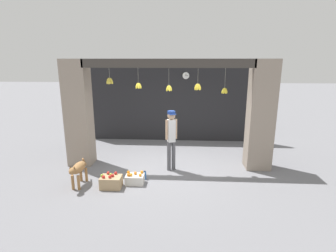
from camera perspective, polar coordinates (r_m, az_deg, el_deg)
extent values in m
plane|color=slate|center=(7.81, -0.19, -9.32)|extent=(60.00, 60.00, 0.00)
cube|color=#232326|center=(10.19, 0.85, 5.50)|extent=(6.61, 0.12, 3.15)
cube|color=gray|center=(8.21, -18.89, 2.61)|extent=(0.70, 0.60, 3.15)
cube|color=gray|center=(7.91, 19.52, 2.14)|extent=(0.70, 0.60, 3.15)
cube|color=#3D3833|center=(7.28, -0.15, 13.51)|extent=(4.71, 0.24, 0.24)
cylinder|color=#B2AD99|center=(7.53, -12.68, 11.24)|extent=(0.01, 0.01, 0.27)
ellipsoid|color=yellow|center=(7.53, -12.22, 9.55)|extent=(0.13, 0.07, 0.20)
ellipsoid|color=yellow|center=(7.59, -12.48, 9.57)|extent=(0.07, 0.13, 0.20)
ellipsoid|color=yellow|center=(7.56, -12.95, 9.53)|extent=(0.13, 0.07, 0.20)
ellipsoid|color=yellow|center=(7.50, -12.69, 9.51)|extent=(0.07, 0.13, 0.20)
cylinder|color=#B2AD99|center=(7.34, -6.53, 10.90)|extent=(0.01, 0.01, 0.41)
ellipsoid|color=yellow|center=(7.36, -6.12, 8.70)|extent=(0.12, 0.06, 0.18)
ellipsoid|color=yellow|center=(7.40, -6.30, 8.73)|extent=(0.08, 0.11, 0.19)
ellipsoid|color=yellow|center=(7.39, -6.71, 8.72)|extent=(0.11, 0.10, 0.19)
ellipsoid|color=yellow|center=(7.34, -6.78, 8.68)|extent=(0.11, 0.10, 0.19)
ellipsoid|color=yellow|center=(7.32, -6.42, 8.67)|extent=(0.08, 0.11, 0.19)
cylinder|color=#B2AD99|center=(7.30, 0.19, 10.69)|extent=(0.01, 0.01, 0.48)
ellipsoid|color=yellow|center=(7.32, 0.54, 8.21)|extent=(0.12, 0.06, 0.18)
ellipsoid|color=yellow|center=(7.37, 0.31, 8.24)|extent=(0.08, 0.11, 0.19)
ellipsoid|color=yellow|center=(7.35, -0.09, 8.23)|extent=(0.11, 0.10, 0.19)
ellipsoid|color=yellow|center=(7.30, -0.11, 8.19)|extent=(0.11, 0.10, 0.19)
ellipsoid|color=yellow|center=(7.28, 0.27, 8.17)|extent=(0.08, 0.11, 0.19)
cylinder|color=#B2AD99|center=(7.24, 6.54, 10.79)|extent=(0.01, 0.01, 0.42)
ellipsoid|color=yellow|center=(7.26, 6.86, 8.44)|extent=(0.13, 0.07, 0.20)
ellipsoid|color=yellow|center=(7.30, 6.70, 8.47)|extent=(0.11, 0.12, 0.21)
ellipsoid|color=yellow|center=(7.31, 6.37, 8.49)|extent=(0.08, 0.13, 0.20)
ellipsoid|color=yellow|center=(7.28, 6.12, 8.47)|extent=(0.13, 0.10, 0.20)
ellipsoid|color=yellow|center=(7.24, 6.13, 8.44)|extent=(0.13, 0.10, 0.20)
ellipsoid|color=yellow|center=(7.21, 6.41, 8.41)|extent=(0.08, 0.13, 0.20)
ellipsoid|color=yellow|center=(7.22, 6.73, 8.41)|extent=(0.11, 0.12, 0.21)
cylinder|color=#B2AD99|center=(7.36, 12.35, 10.16)|extent=(0.01, 0.01, 0.54)
ellipsoid|color=yellow|center=(7.39, 12.53, 7.49)|extent=(0.11, 0.06, 0.17)
ellipsoid|color=yellow|center=(7.43, 12.33, 7.53)|extent=(0.09, 0.10, 0.18)
ellipsoid|color=yellow|center=(7.42, 12.00, 7.54)|extent=(0.09, 0.10, 0.18)
ellipsoid|color=yellow|center=(7.38, 11.88, 7.51)|extent=(0.11, 0.06, 0.17)
ellipsoid|color=yellow|center=(7.35, 12.09, 7.47)|extent=(0.09, 0.10, 0.18)
ellipsoid|color=yellow|center=(7.35, 12.41, 7.46)|extent=(0.09, 0.10, 0.18)
ellipsoid|color=#9E7042|center=(7.04, -18.85, -8.55)|extent=(0.27, 0.63, 0.25)
cylinder|color=#9E7042|center=(6.94, -18.88, -11.60)|extent=(0.07, 0.07, 0.37)
cylinder|color=#9E7042|center=(7.00, -20.01, -11.46)|extent=(0.07, 0.07, 0.37)
cylinder|color=#9E7042|center=(7.32, -17.36, -10.06)|extent=(0.07, 0.07, 0.37)
cylinder|color=#9E7042|center=(7.38, -18.44, -9.96)|extent=(0.07, 0.07, 0.37)
ellipsoid|color=#9E7042|center=(6.74, -20.07, -9.18)|extent=(0.17, 0.23, 0.17)
cone|color=brown|center=(6.69, -19.75, -8.52)|extent=(0.06, 0.06, 0.07)
cone|color=brown|center=(6.73, -20.52, -8.45)|extent=(0.06, 0.06, 0.07)
cylinder|color=#9E7042|center=(7.32, -17.77, -7.37)|extent=(0.05, 0.20, 0.25)
cylinder|color=#56565B|center=(7.62, 1.21, -6.45)|extent=(0.11, 0.11, 0.86)
cylinder|color=#56565B|center=(7.58, 0.21, -6.56)|extent=(0.11, 0.11, 0.86)
cube|color=white|center=(7.37, 0.73, -1.03)|extent=(0.25, 0.23, 0.64)
cylinder|color=tan|center=(7.40, 1.76, -0.66)|extent=(0.06, 0.06, 0.57)
cylinder|color=tan|center=(7.32, -0.31, -0.83)|extent=(0.06, 0.06, 0.57)
sphere|color=tan|center=(7.27, 0.74, 2.26)|extent=(0.22, 0.22, 0.22)
cylinder|color=#234299|center=(7.25, 0.74, 2.99)|extent=(0.23, 0.23, 0.08)
cube|color=#234299|center=(7.15, 1.02, 2.56)|extent=(0.22, 0.18, 0.01)
cube|color=silver|center=(6.95, -7.21, -11.45)|extent=(0.47, 0.34, 0.24)
sphere|color=orange|center=(6.85, -8.07, -10.47)|extent=(0.08, 0.08, 0.08)
sphere|color=orange|center=(7.01, -8.61, -9.90)|extent=(0.08, 0.08, 0.08)
sphere|color=orange|center=(6.98, -5.71, -9.93)|extent=(0.08, 0.08, 0.08)
sphere|color=orange|center=(6.81, -6.09, -10.56)|extent=(0.08, 0.08, 0.08)
sphere|color=orange|center=(6.86, -8.62, -10.48)|extent=(0.08, 0.08, 0.08)
sphere|color=orange|center=(6.93, -7.11, -10.14)|extent=(0.08, 0.08, 0.08)
cube|color=tan|center=(6.85, -12.27, -11.85)|extent=(0.52, 0.37, 0.30)
sphere|color=#99B238|center=(6.81, -12.34, -10.29)|extent=(0.08, 0.08, 0.08)
sphere|color=red|center=(6.87, -11.32, -10.01)|extent=(0.08, 0.08, 0.08)
sphere|color=red|center=(6.92, -12.90, -9.93)|extent=(0.08, 0.08, 0.08)
sphere|color=red|center=(6.73, -13.87, -10.69)|extent=(0.08, 0.08, 0.08)
sphere|color=red|center=(6.76, -11.99, -10.48)|extent=(0.08, 0.08, 0.08)
sphere|color=#99B238|center=(6.81, -14.17, -10.42)|extent=(0.08, 0.08, 0.08)
sphere|color=red|center=(6.70, -12.53, -10.73)|extent=(0.08, 0.08, 0.08)
cylinder|color=#2D60AD|center=(7.17, -5.06, -10.66)|extent=(0.08, 0.08, 0.22)
cylinder|color=black|center=(7.12, -5.08, -9.79)|extent=(0.04, 0.04, 0.02)
cylinder|color=black|center=(10.01, 3.91, 10.89)|extent=(0.27, 0.01, 0.27)
cylinder|color=white|center=(10.00, 3.91, 10.89)|extent=(0.26, 0.02, 0.26)
cube|color=black|center=(9.98, 3.91, 11.04)|extent=(0.01, 0.01, 0.07)
cube|color=black|center=(9.99, 4.14, 10.88)|extent=(0.10, 0.01, 0.01)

